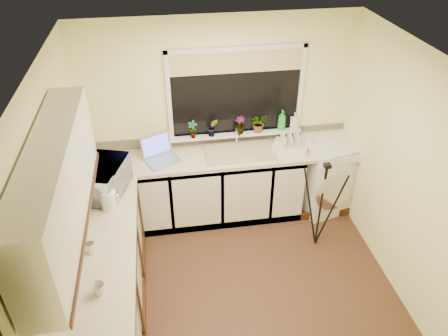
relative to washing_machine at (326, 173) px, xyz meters
The scene contains 32 objects.
floor 1.87m from the washing_machine, 138.06° to the right, with size 3.20×3.20×0.00m, color #503420.
ceiling 2.67m from the washing_machine, 138.06° to the right, with size 3.20×3.20×0.00m, color white.
wall_back 1.56m from the washing_machine, 167.66° to the left, with size 3.20×3.20×0.00m, color #FFF9AA.
wall_left 3.27m from the washing_machine, 157.71° to the right, with size 3.00×3.00×0.00m, color #FFF9AA.
wall_right 1.44m from the washing_machine, 77.95° to the right, with size 3.00×3.00×0.00m, color #FFF9AA.
base_cabinet_back 1.67m from the washing_machine, behind, with size 2.55×0.60×0.86m, color silver.
base_cabinet_left 3.04m from the washing_machine, 150.31° to the right, with size 0.54×2.40×0.86m, color silver.
worktop_back 1.40m from the washing_machine, behind, with size 3.20×0.60×0.04m, color beige.
worktop_left 3.07m from the washing_machine, 150.31° to the right, with size 0.60×2.40×0.04m, color beige.
upper_cabinet 3.50m from the washing_machine, 149.24° to the right, with size 0.28×1.90×0.70m, color silver.
splashback_left 3.36m from the washing_machine, 152.80° to the right, with size 0.02×2.40×0.45m, color beige.
splashback_back 1.46m from the washing_machine, 168.15° to the left, with size 3.20×0.02×0.14m, color beige.
window_glass 1.59m from the washing_machine, 166.29° to the left, with size 1.50×0.02×1.00m, color black.
window_blind 1.86m from the washing_machine, 167.48° to the left, with size 1.50×0.02×0.25m, color tan.
windowsill 1.29m from the washing_machine, 168.92° to the left, with size 1.60×0.14×0.03m, color white.
sink 1.22m from the washing_machine, behind, with size 0.82×0.46×0.03m, color tan.
faucet 1.28m from the washing_machine, behind, with size 0.03×0.03×0.24m, color silver.
washing_machine is the anchor object (origin of this frame).
laptop 2.13m from the washing_machine, behind, with size 0.47×0.45×0.27m.
kettle 2.77m from the washing_machine, 162.49° to the right, with size 0.15×0.15×0.20m, color silver.
dish_rack 0.69m from the washing_machine, behind, with size 0.41×0.31×0.06m, color silver.
tripod 0.81m from the washing_machine, 115.31° to the right, with size 0.55×0.55×1.13m, color black, non-canonical shape.
steel_jar 3.10m from the washing_machine, 152.70° to the right, with size 0.08×0.08×0.10m, color silver.
microwave 2.78m from the washing_machine, 168.69° to the right, with size 0.60×0.40×0.33m, color silver.
plant_a 1.81m from the washing_machine, behind, with size 0.12×0.08×0.22m, color #999999.
plant_b 1.60m from the washing_machine, behind, with size 0.12×0.10×0.23m, color #999999.
plant_c 1.31m from the washing_machine, 169.20° to the left, with size 0.12×0.12×0.22m, color #999999.
plant_d 1.13m from the washing_machine, 165.78° to the left, with size 0.21×0.18×0.23m, color #999999.
soap_bottle_green 0.94m from the washing_machine, 158.91° to the left, with size 0.10×0.10×0.25m, color green.
soap_bottle_clear 0.83m from the washing_machine, 154.32° to the left, with size 0.10×0.10×0.21m, color #999999.
cup_back 0.55m from the washing_machine, behind, with size 0.12×0.12×0.09m, color silver.
cup_left 3.26m from the washing_machine, 144.40° to the right, with size 0.11×0.11×0.10m, color beige.
Camera 1 is at (-0.66, -3.05, 3.61)m, focal length 34.53 mm.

